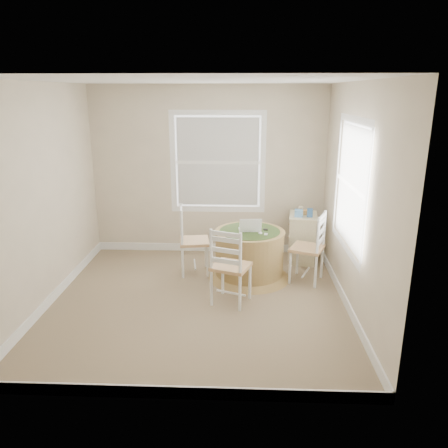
{
  "coord_description": "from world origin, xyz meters",
  "views": [
    {
      "loc": [
        0.52,
        -4.87,
        2.48
      ],
      "look_at": [
        0.3,
        0.45,
        0.87
      ],
      "focal_mm": 35.0,
      "sensor_mm": 36.0,
      "label": 1
    }
  ],
  "objects_px": {
    "chair_left": "(194,241)",
    "laptop": "(250,229)",
    "corner_chest": "(302,238)",
    "round_table": "(249,252)",
    "chair_near": "(231,266)",
    "chair_right": "(307,248)"
  },
  "relations": [
    {
      "from": "corner_chest",
      "to": "laptop",
      "type": "bearing_deg",
      "value": -133.16
    },
    {
      "from": "chair_right",
      "to": "corner_chest",
      "type": "distance_m",
      "value": 0.77
    },
    {
      "from": "round_table",
      "to": "laptop",
      "type": "relative_size",
      "value": 3.65
    },
    {
      "from": "round_table",
      "to": "laptop",
      "type": "height_order",
      "value": "laptop"
    },
    {
      "from": "laptop",
      "to": "corner_chest",
      "type": "distance_m",
      "value": 1.1
    },
    {
      "from": "chair_right",
      "to": "laptop",
      "type": "relative_size",
      "value": 3.06
    },
    {
      "from": "laptop",
      "to": "chair_near",
      "type": "bearing_deg",
      "value": 69.35
    },
    {
      "from": "chair_right",
      "to": "round_table",
      "type": "bearing_deg",
      "value": -73.83
    },
    {
      "from": "corner_chest",
      "to": "chair_left",
      "type": "bearing_deg",
      "value": -154.24
    },
    {
      "from": "chair_left",
      "to": "corner_chest",
      "type": "xyz_separation_m",
      "value": [
        1.58,
        0.53,
        -0.11
      ]
    },
    {
      "from": "chair_left",
      "to": "corner_chest",
      "type": "distance_m",
      "value": 1.67
    },
    {
      "from": "chair_near",
      "to": "laptop",
      "type": "distance_m",
      "value": 0.84
    },
    {
      "from": "chair_left",
      "to": "chair_right",
      "type": "bearing_deg",
      "value": -106.52
    },
    {
      "from": "round_table",
      "to": "chair_right",
      "type": "height_order",
      "value": "chair_right"
    },
    {
      "from": "chair_left",
      "to": "round_table",
      "type": "bearing_deg",
      "value": -108.61
    },
    {
      "from": "chair_near",
      "to": "chair_left",
      "type": "bearing_deg",
      "value": -38.64
    },
    {
      "from": "chair_near",
      "to": "chair_right",
      "type": "xyz_separation_m",
      "value": [
        1.01,
        0.68,
        0.0
      ]
    },
    {
      "from": "laptop",
      "to": "corner_chest",
      "type": "relative_size",
      "value": 0.43
    },
    {
      "from": "round_table",
      "to": "laptop",
      "type": "distance_m",
      "value": 0.33
    },
    {
      "from": "chair_near",
      "to": "laptop",
      "type": "relative_size",
      "value": 3.06
    },
    {
      "from": "chair_near",
      "to": "corner_chest",
      "type": "xyz_separation_m",
      "value": [
        1.04,
        1.44,
        -0.11
      ]
    },
    {
      "from": "chair_left",
      "to": "laptop",
      "type": "distance_m",
      "value": 0.82
    }
  ]
}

